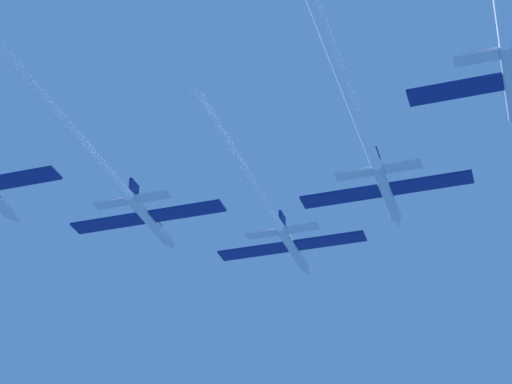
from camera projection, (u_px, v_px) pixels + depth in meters
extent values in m
cylinder|color=silver|center=(293.00, 248.00, 115.70)|extent=(1.28, 11.60, 1.28)
cone|color=silver|center=(307.00, 271.00, 121.52)|extent=(1.25, 2.55, 1.25)
ellipsoid|color=black|center=(298.00, 253.00, 118.08)|extent=(0.89, 2.32, 0.64)
cube|color=navy|center=(253.00, 252.00, 116.54)|extent=(8.81, 2.55, 0.28)
cube|color=navy|center=(330.00, 241.00, 113.92)|extent=(8.81, 2.55, 0.28)
cube|color=navy|center=(282.00, 221.00, 112.68)|extent=(0.33, 2.09, 1.86)
cube|color=silver|center=(261.00, 234.00, 112.38)|extent=(3.97, 1.53, 0.28)
cube|color=silver|center=(303.00, 228.00, 111.02)|extent=(3.97, 1.53, 0.28)
cylinder|color=white|center=(243.00, 168.00, 99.12)|extent=(1.15, 28.74, 1.15)
cylinder|color=silver|center=(149.00, 219.00, 107.88)|extent=(1.28, 11.60, 1.28)
cone|color=silver|center=(172.00, 245.00, 113.69)|extent=(1.25, 2.55, 1.25)
ellipsoid|color=black|center=(158.00, 225.00, 110.25)|extent=(0.89, 2.32, 0.64)
cube|color=navy|center=(108.00, 223.00, 108.71)|extent=(8.81, 2.55, 0.28)
cube|color=navy|center=(187.00, 211.00, 106.09)|extent=(8.81, 2.55, 0.28)
cube|color=navy|center=(134.00, 189.00, 104.85)|extent=(0.33, 2.09, 1.86)
cube|color=silver|center=(111.00, 203.00, 104.55)|extent=(3.97, 1.53, 0.28)
cube|color=silver|center=(153.00, 196.00, 103.19)|extent=(3.97, 1.53, 0.28)
cylinder|color=white|center=(63.00, 121.00, 90.28)|extent=(1.15, 31.19, 1.15)
cylinder|color=silver|center=(387.00, 192.00, 100.54)|extent=(1.28, 11.60, 1.28)
cone|color=silver|center=(398.00, 222.00, 106.36)|extent=(1.25, 2.55, 1.25)
ellipsoid|color=black|center=(390.00, 199.00, 102.92)|extent=(0.89, 2.32, 0.64)
cube|color=navy|center=(341.00, 197.00, 101.38)|extent=(8.81, 2.55, 0.28)
cube|color=navy|center=(432.00, 183.00, 98.75)|extent=(8.81, 2.55, 0.28)
cube|color=navy|center=(378.00, 159.00, 97.52)|extent=(0.33, 2.09, 1.86)
cube|color=silver|center=(354.00, 174.00, 97.22)|extent=(3.97, 1.53, 0.28)
cube|color=silver|center=(403.00, 166.00, 95.86)|extent=(3.97, 1.53, 0.28)
cylinder|color=white|center=(338.00, 64.00, 81.14)|extent=(1.15, 35.61, 1.15)
cone|color=silver|center=(16.00, 218.00, 105.80)|extent=(1.25, 2.55, 1.25)
cube|color=navy|center=(20.00, 179.00, 98.19)|extent=(8.81, 2.55, 0.28)
cylinder|color=silver|center=(510.00, 84.00, 84.66)|extent=(1.28, 11.60, 1.28)
ellipsoid|color=black|center=(512.00, 95.00, 87.03)|extent=(0.89, 2.32, 0.64)
cube|color=navy|center=(455.00, 90.00, 85.50)|extent=(8.81, 2.55, 0.28)
cube|color=navy|center=(504.00, 40.00, 81.64)|extent=(0.33, 2.09, 1.86)
cube|color=silver|center=(476.00, 57.00, 81.34)|extent=(3.97, 1.53, 0.28)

